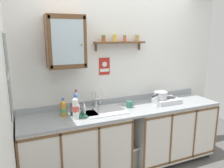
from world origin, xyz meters
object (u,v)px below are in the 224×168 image
object	(u,v)px
bottle_opaque_white_0	(76,108)
wall_cabinet	(66,42)
bottle_water_blue_2	(76,103)
trash_bin	(129,157)
bottle_juice_amber_1	(63,108)
warning_sign	(104,66)
sink	(104,113)
hot_plate_stove	(166,101)
saucepan	(160,95)
dish_rack	(83,112)
mug	(130,104)

from	to	relation	value
bottle_opaque_white_0	wall_cabinet	world-z (taller)	wall_cabinet
bottle_water_blue_2	trash_bin	xyz separation A→B (m)	(0.70, -0.14, -0.85)
bottle_juice_amber_1	warning_sign	size ratio (longest dim) A/B	0.96
sink	trash_bin	xyz separation A→B (m)	(0.35, -0.09, -0.68)
hot_plate_stove	bottle_juice_amber_1	xyz separation A→B (m)	(-1.50, 0.06, 0.06)
saucepan	warning_sign	size ratio (longest dim) A/B	1.39
bottle_juice_amber_1	dish_rack	size ratio (longest dim) A/B	0.72
bottle_water_blue_2	dish_rack	size ratio (longest dim) A/B	0.97
bottle_juice_amber_1	bottle_water_blue_2	distance (m)	0.18
mug	wall_cabinet	bearing A→B (deg)	169.68
mug	trash_bin	bearing A→B (deg)	-110.63
hot_plate_stove	warning_sign	bearing A→B (deg)	160.45
hot_plate_stove	dish_rack	xyz separation A→B (m)	(-1.26, -0.00, 0.00)
hot_plate_stove	saucepan	world-z (taller)	saucepan
saucepan	wall_cabinet	world-z (taller)	wall_cabinet
hot_plate_stove	bottle_water_blue_2	bearing A→B (deg)	175.85
sink	wall_cabinet	bearing A→B (deg)	163.43
sink	dish_rack	bearing A→B (deg)	-170.96
bottle_water_blue_2	mug	size ratio (longest dim) A/B	2.56
hot_plate_stove	bottle_water_blue_2	distance (m)	1.33
saucepan	wall_cabinet	distance (m)	1.53
bottle_water_blue_2	mug	world-z (taller)	bottle_water_blue_2
bottle_opaque_white_0	bottle_water_blue_2	size ratio (longest dim) A/B	0.96
dish_rack	warning_sign	distance (m)	0.72
saucepan	trash_bin	size ratio (longest dim) A/B	0.84
bottle_water_blue_2	trash_bin	world-z (taller)	bottle_water_blue_2
bottle_juice_amber_1	wall_cabinet	world-z (taller)	wall_cabinet
saucepan	warning_sign	bearing A→B (deg)	159.45
saucepan	trash_bin	bearing A→B (deg)	-172.83
hot_plate_stove	bottle_juice_amber_1	distance (m)	1.50
hot_plate_stove	saucepan	size ratio (longest dim) A/B	1.14
saucepan	dish_rack	xyz separation A→B (m)	(-1.17, -0.02, -0.09)
bottle_juice_amber_1	mug	xyz separation A→B (m)	(0.90, -0.03, -0.05)
saucepan	warning_sign	distance (m)	0.92
bottle_water_blue_2	dish_rack	distance (m)	0.16
mug	bottle_water_blue_2	bearing A→B (deg)	174.65
sink	saucepan	size ratio (longest dim) A/B	1.61
bottle_opaque_white_0	dish_rack	bearing A→B (deg)	38.71
bottle_opaque_white_0	bottle_water_blue_2	bearing A→B (deg)	73.04
bottle_opaque_white_0	bottle_juice_amber_1	distance (m)	0.20
saucepan	trash_bin	xyz separation A→B (m)	(-0.53, -0.07, -0.84)
mug	trash_bin	xyz separation A→B (m)	(-0.03, -0.08, -0.76)
bottle_juice_amber_1	hot_plate_stove	bearing A→B (deg)	-2.37
sink	hot_plate_stove	bearing A→B (deg)	-2.69
saucepan	wall_cabinet	xyz separation A→B (m)	(-1.31, 0.16, 0.77)
saucepan	warning_sign	xyz separation A→B (m)	(-0.76, 0.29, 0.42)
warning_sign	dish_rack	bearing A→B (deg)	-143.22
bottle_juice_amber_1	saucepan	bearing A→B (deg)	-1.78
dish_rack	warning_sign	size ratio (longest dim) A/B	1.33
sink	bottle_opaque_white_0	bearing A→B (deg)	-161.06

